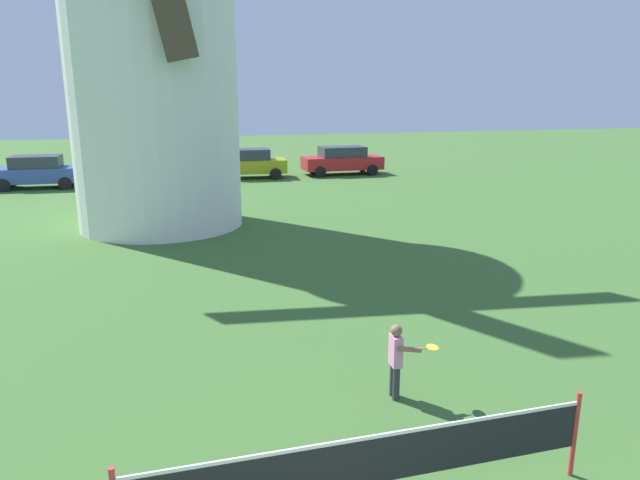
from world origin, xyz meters
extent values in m
cylinder|color=white|center=(-1.44, 17.65, 5.15)|extent=(5.46, 5.46, 10.30)
cylinder|color=red|center=(3.06, 2.22, 0.55)|extent=(0.06, 0.06, 1.10)
cube|color=black|center=(0.48, 2.22, 0.68)|extent=(5.12, 0.01, 0.55)
cube|color=white|center=(0.48, 2.22, 0.97)|extent=(5.12, 0.02, 0.04)
cylinder|color=#333338|center=(1.74, 4.57, 0.27)|extent=(0.11, 0.11, 0.53)
cylinder|color=#333338|center=(1.73, 4.43, 0.27)|extent=(0.11, 0.11, 0.53)
cube|color=pink|center=(1.73, 4.50, 0.77)|extent=(0.16, 0.27, 0.47)
sphere|color=#89664C|center=(1.73, 4.50, 1.09)|extent=(0.18, 0.18, 0.18)
cylinder|color=#89664C|center=(1.74, 4.67, 0.75)|extent=(0.08, 0.08, 0.35)
cylinder|color=#89664C|center=(1.88, 4.35, 0.84)|extent=(0.37, 0.10, 0.14)
cylinder|color=yellow|center=(2.02, 4.34, 0.84)|extent=(0.22, 0.04, 0.04)
ellipsoid|color=yellow|center=(2.24, 4.32, 0.84)|extent=(0.19, 0.25, 0.03)
cube|color=#334C99|center=(-7.10, 27.63, 0.65)|extent=(3.99, 1.82, 0.70)
cube|color=#2D333D|center=(-7.10, 27.63, 1.28)|extent=(2.25, 1.56, 0.56)
cylinder|color=black|center=(-5.74, 28.44, 0.30)|extent=(0.61, 0.20, 0.60)
cylinder|color=black|center=(-5.79, 26.74, 0.30)|extent=(0.61, 0.20, 0.60)
cylinder|color=black|center=(-8.41, 28.52, 0.30)|extent=(0.61, 0.20, 0.60)
cylinder|color=black|center=(-8.47, 26.82, 0.30)|extent=(0.61, 0.20, 0.60)
cube|color=#1E6638|center=(-1.37, 27.87, 0.65)|extent=(4.39, 2.08, 0.70)
cube|color=#2D333D|center=(-1.37, 27.87, 1.28)|extent=(2.51, 1.71, 0.56)
cylinder|color=black|center=(0.15, 28.59, 0.30)|extent=(0.61, 0.23, 0.60)
cylinder|color=black|center=(-0.01, 26.89, 0.30)|extent=(0.61, 0.23, 0.60)
cylinder|color=black|center=(-2.73, 28.85, 0.30)|extent=(0.61, 0.23, 0.60)
cylinder|color=black|center=(-2.89, 27.16, 0.30)|extent=(0.61, 0.23, 0.60)
cube|color=#999919|center=(3.24, 28.27, 0.65)|extent=(4.11, 2.02, 0.70)
cube|color=#2D333D|center=(3.24, 28.27, 1.28)|extent=(2.35, 1.68, 0.56)
cylinder|color=black|center=(4.66, 29.01, 0.30)|extent=(0.61, 0.23, 0.60)
cylinder|color=black|center=(4.52, 27.31, 0.30)|extent=(0.61, 0.23, 0.60)
cylinder|color=black|center=(1.96, 29.23, 0.30)|extent=(0.61, 0.23, 0.60)
cylinder|color=black|center=(1.82, 27.54, 0.30)|extent=(0.61, 0.23, 0.60)
cube|color=red|center=(8.53, 28.26, 0.65)|extent=(4.44, 1.71, 0.70)
cube|color=#2D333D|center=(8.53, 28.26, 1.28)|extent=(2.49, 1.50, 0.56)
cylinder|color=black|center=(10.04, 29.11, 0.30)|extent=(0.60, 0.18, 0.60)
cylinder|color=black|center=(10.04, 27.41, 0.30)|extent=(0.60, 0.18, 0.60)
cylinder|color=black|center=(7.02, 29.11, 0.30)|extent=(0.60, 0.18, 0.60)
cylinder|color=black|center=(7.02, 27.41, 0.30)|extent=(0.60, 0.18, 0.60)
camera|label=1|loc=(-1.49, -2.81, 4.49)|focal=32.49mm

